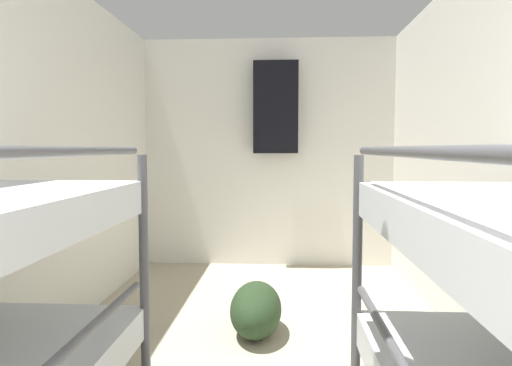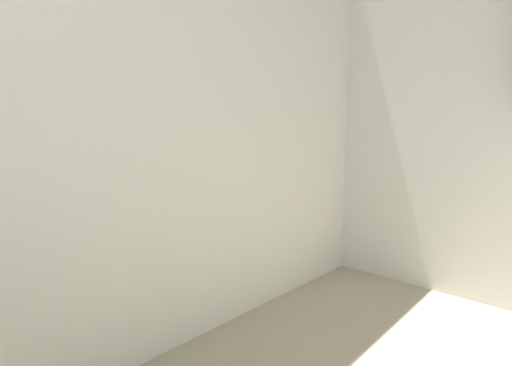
# 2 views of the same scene
# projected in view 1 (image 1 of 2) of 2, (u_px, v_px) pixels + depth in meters

# --- Properties ---
(wall_back) EXTENTS (2.64, 0.06, 2.30)m
(wall_back) POSITION_uv_depth(u_px,v_px,m) (268.00, 153.00, 4.67)
(wall_back) COLOR silver
(wall_back) RESTS_ON ground_plane
(duffel_bag) EXTENTS (0.33, 0.59, 0.33)m
(duffel_bag) POSITION_uv_depth(u_px,v_px,m) (256.00, 309.00, 2.94)
(duffel_bag) COLOR #23381E
(duffel_bag) RESTS_ON ground_plane
(hanging_coat) EXTENTS (0.44, 0.12, 0.90)m
(hanging_coat) POSITION_uv_depth(u_px,v_px,m) (276.00, 107.00, 4.48)
(hanging_coat) COLOR black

